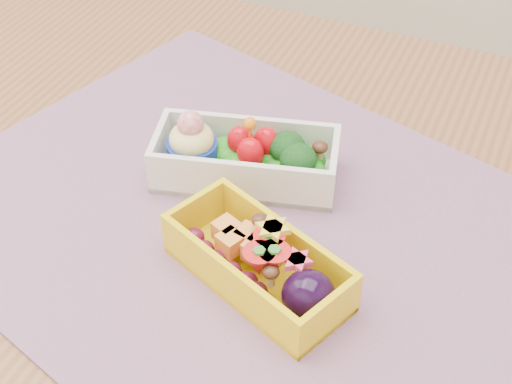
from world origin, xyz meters
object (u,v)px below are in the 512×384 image
at_px(placemat, 247,224).
at_px(bento_yellow, 261,263).
at_px(bento_white, 245,158).
at_px(table, 268,297).

xyz_separation_m(placemat, bento_yellow, (0.04, -0.06, 0.03)).
bearing_deg(placemat, bento_yellow, -56.44).
bearing_deg(bento_yellow, bento_white, 142.24).
height_order(placemat, bento_white, bento_white).
relative_size(table, placemat, 2.04).
bearing_deg(bento_white, placemat, -79.00).
bearing_deg(placemat, table, 12.44).
distance_m(table, bento_white, 0.15).
bearing_deg(bento_white, bento_yellow, -74.88).
relative_size(placemat, bento_yellow, 3.23).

